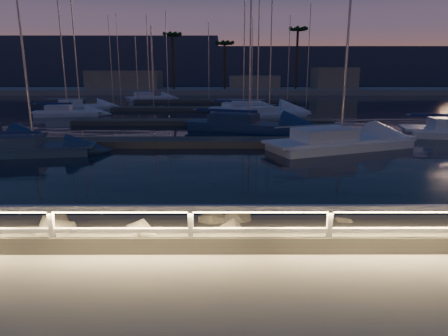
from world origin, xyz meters
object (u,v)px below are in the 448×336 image
at_px(sailboat_e, 66,112).
at_px(sailboat_k, 242,109).
at_px(sailboat_a, 31,148).
at_px(sailboat_n, 78,106).
at_px(sailboat_c, 337,141).
at_px(sailboat_g, 255,109).
at_px(sailboat_m, 148,97).
at_px(guard_rail, 141,218).
at_px(sailboat_l, 267,113).
at_px(sailboat_h, 246,125).

distance_m(sailboat_e, sailboat_k, 18.23).
xyz_separation_m(sailboat_a, sailboat_n, (-6.75, 26.35, 0.02)).
bearing_deg(sailboat_c, sailboat_e, 120.36).
xyz_separation_m(sailboat_g, sailboat_m, (-15.09, 19.59, -0.01)).
bearing_deg(sailboat_e, sailboat_a, -83.22).
xyz_separation_m(sailboat_a, sailboat_e, (-5.38, 19.05, 0.01)).
relative_size(sailboat_a, sailboat_g, 0.71).
bearing_deg(sailboat_m, guard_rail, -103.66).
xyz_separation_m(sailboat_g, sailboat_k, (-1.42, 0.62, -0.06)).
bearing_deg(sailboat_n, sailboat_c, -65.61).
bearing_deg(sailboat_g, sailboat_l, -76.86).
relative_size(sailboat_a, sailboat_c, 0.70).
height_order(sailboat_k, sailboat_l, sailboat_l).
xyz_separation_m(sailboat_g, sailboat_n, (-20.64, 4.21, -0.03)).
distance_m(guard_rail, sailboat_n, 42.45).
distance_m(sailboat_m, sailboat_n, 16.35).
relative_size(sailboat_h, sailboat_l, 1.25).
height_order(guard_rail, sailboat_l, sailboat_l).
xyz_separation_m(sailboat_a, sailboat_m, (-1.20, 41.73, 0.04)).
bearing_deg(sailboat_h, sailboat_n, 159.25).
height_order(sailboat_c, sailboat_g, sailboat_c).
distance_m(sailboat_e, sailboat_h, 20.16).
distance_m(sailboat_a, sailboat_k, 25.95).
bearing_deg(sailboat_h, sailboat_k, 110.31).
relative_size(sailboat_e, sailboat_k, 0.90).
xyz_separation_m(guard_rail, sailboat_h, (3.52, 22.33, -0.91)).
bearing_deg(sailboat_e, sailboat_c, -46.81).
distance_m(sailboat_c, sailboat_g, 20.76).
xyz_separation_m(sailboat_h, sailboat_m, (-13.38, 32.59, -0.01)).
bearing_deg(guard_rail, sailboat_g, 81.58).
distance_m(guard_rail, sailboat_k, 36.16).
xyz_separation_m(sailboat_a, sailboat_g, (13.89, 22.14, 0.05)).
relative_size(sailboat_a, sailboat_l, 0.83).
xyz_separation_m(sailboat_l, sailboat_m, (-15.98, 23.61, 0.05)).
height_order(sailboat_g, sailboat_m, sailboat_g).
bearing_deg(sailboat_c, sailboat_g, 76.97).
xyz_separation_m(sailboat_e, sailboat_k, (17.85, 3.72, -0.01)).
height_order(sailboat_c, sailboat_k, sailboat_c).
relative_size(sailboat_h, sailboat_k, 1.31).
bearing_deg(sailboat_h, sailboat_l, 95.36).
relative_size(sailboat_h, sailboat_n, 1.30).
relative_size(sailboat_g, sailboat_l, 1.16).
xyz_separation_m(sailboat_a, sailboat_k, (12.47, 22.76, -0.00)).
height_order(sailboat_a, sailboat_e, sailboat_e).
height_order(sailboat_c, sailboat_n, sailboat_c).
bearing_deg(sailboat_g, sailboat_a, -121.45).
distance_m(sailboat_c, sailboat_m, 44.07).
relative_size(sailboat_e, sailboat_n, 0.89).
relative_size(sailboat_g, sailboat_m, 1.21).
relative_size(sailboat_e, sailboat_h, 0.69).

